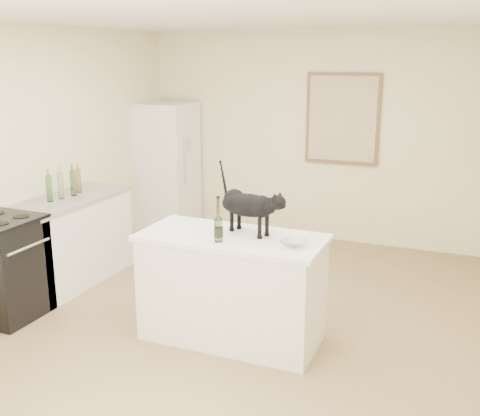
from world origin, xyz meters
The scene contains 17 objects.
floor centered at (0.00, 0.00, 0.00)m, with size 5.50×5.50×0.00m, color olive.
ceiling centered at (0.00, 0.00, 2.60)m, with size 5.50×5.50×0.00m, color white.
wall_back centered at (0.00, 2.75, 1.30)m, with size 4.50×4.50×0.00m, color #F8EFC0.
wall_left centered at (-2.25, 0.00, 1.30)m, with size 5.50×5.50×0.00m, color #F8EFC0.
island_base centered at (0.10, -0.20, 0.43)m, with size 1.44×0.67×0.86m, color white.
island_top centered at (0.10, -0.20, 0.88)m, with size 1.50×0.70×0.04m, color white.
left_cabinets centered at (-1.95, 0.30, 0.43)m, with size 0.60×1.40×0.86m, color white.
left_countertop centered at (-1.95, 0.30, 0.88)m, with size 0.62×1.44×0.04m, color gray.
stove centered at (-1.95, -0.60, 0.45)m, with size 0.60×0.60×0.90m, color black.
fridge centered at (-1.95, 2.35, 0.85)m, with size 0.68×0.68×1.70m, color white.
artwork_frame centered at (0.30, 2.72, 1.55)m, with size 0.90×0.03×1.10m, color brown.
artwork_canvas centered at (0.30, 2.70, 1.55)m, with size 0.82×0.00×1.02m, color beige.
black_cat centered at (0.20, -0.10, 1.11)m, with size 0.60×0.18×0.42m, color black, non-canonical shape.
wine_bottle centered at (0.07, -0.38, 1.06)m, with size 0.07×0.07×0.32m, color #335421.
glass_bowl centered at (0.65, -0.28, 0.92)m, with size 0.20×0.20×0.05m, color white.
fridge_paper centered at (-1.60, 2.36, 1.17)m, with size 0.01×0.15×0.19m, color silver.
counter_bottle_cluster centered at (-1.97, 0.32, 1.03)m, with size 0.12×0.49×0.27m.
Camera 1 is at (1.86, -4.24, 2.30)m, focal length 43.06 mm.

